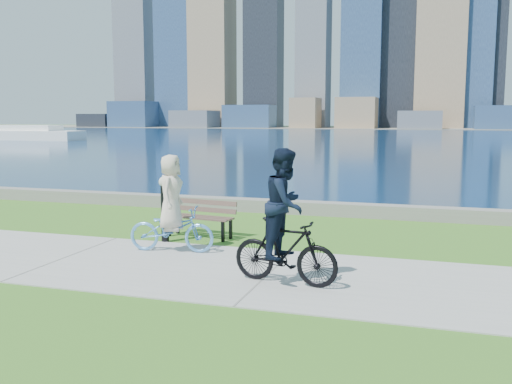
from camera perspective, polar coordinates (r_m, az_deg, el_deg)
ground at (r=9.77m, az=1.25°, el=-8.31°), size 320.00×320.00×0.00m
concrete_path at (r=9.76m, az=1.25°, el=-8.25°), size 80.00×3.50×0.02m
seawall at (r=15.64m, az=7.64°, el=-1.70°), size 90.00×0.50×0.35m
bay_water at (r=81.11m, az=15.74°, el=5.37°), size 320.00×131.00×0.01m
far_shore at (r=139.07m, az=16.55°, el=6.14°), size 320.00×30.00×0.12m
city_skyline at (r=141.23m, az=15.75°, el=16.92°), size 175.66×21.85×76.00m
ferry_near at (r=70.98m, az=-21.71°, el=5.43°), size 12.76×3.65×1.73m
park_bench at (r=12.76m, az=-5.49°, el=-2.28°), size 1.63×0.75×0.81m
bollard_lamp at (r=12.27m, az=-9.13°, el=-1.26°), size 0.23×0.23×1.42m
cyclist_woman at (r=11.33m, az=-8.47°, el=-2.38°), size 0.82×1.77×1.92m
cyclist_man at (r=9.01m, az=2.94°, el=-3.58°), size 0.76×1.81×2.16m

